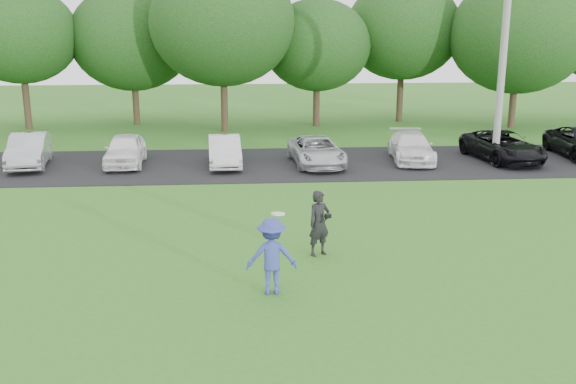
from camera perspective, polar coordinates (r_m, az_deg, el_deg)
name	(u,v)px	position (r m, az deg, el deg)	size (l,w,h in m)	color
ground	(301,296)	(13.26, 1.13, -9.26)	(100.00, 100.00, 0.00)	#337020
parking_lot	(271,164)	(25.67, -1.56, 2.53)	(32.00, 6.50, 0.03)	black
utility_pole	(505,39)	(26.41, 18.69, 12.75)	(0.28, 0.28, 9.74)	gray
frisbee_player	(272,256)	(13.13, -1.46, -5.71)	(1.04, 0.68, 1.80)	#37419D
camera_bystander	(319,223)	(15.31, 2.79, -2.80)	(0.69, 0.60, 1.59)	black
parked_cars	(321,148)	(25.76, 2.95, 3.93)	(28.31, 5.01, 1.25)	#585B60
tree_row	(290,35)	(34.95, 0.16, 13.80)	(42.39, 9.85, 8.64)	#38281C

